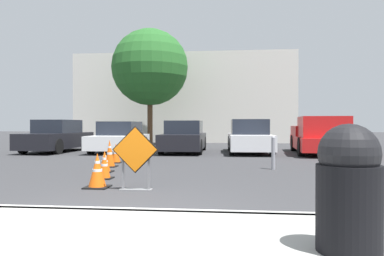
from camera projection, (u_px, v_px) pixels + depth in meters
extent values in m
plane|color=#333335|center=(193.00, 156.00, 15.06)|extent=(96.00, 96.00, 0.00)
cube|color=#999993|center=(68.00, 253.00, 3.55)|extent=(24.37, 3.15, 0.14)
cube|color=#999993|center=(118.00, 214.00, 5.11)|extent=(24.37, 0.20, 0.14)
cube|color=black|center=(135.00, 150.00, 7.30)|extent=(0.92, 0.03, 0.92)
cube|color=orange|center=(135.00, 150.00, 7.28)|extent=(0.87, 0.03, 0.87)
cube|color=slate|center=(136.00, 190.00, 7.35)|extent=(0.64, 0.20, 0.02)
cube|color=slate|center=(123.00, 170.00, 7.37)|extent=(0.04, 0.04, 0.80)
cube|color=slate|center=(149.00, 170.00, 7.32)|extent=(0.04, 0.04, 0.80)
cube|color=black|center=(97.00, 187.00, 7.62)|extent=(0.48, 0.48, 0.03)
cone|color=#EA590F|center=(97.00, 170.00, 7.62)|extent=(0.35, 0.35, 0.68)
cylinder|color=white|center=(97.00, 162.00, 7.62)|extent=(0.11, 0.11, 0.06)
cylinder|color=white|center=(97.00, 170.00, 7.62)|extent=(0.20, 0.20, 0.06)
cube|color=black|center=(104.00, 178.00, 8.87)|extent=(0.38, 0.38, 0.03)
cone|color=#EA590F|center=(104.00, 164.00, 8.87)|extent=(0.28, 0.28, 0.62)
cylinder|color=white|center=(104.00, 159.00, 8.87)|extent=(0.09, 0.09, 0.06)
cylinder|color=white|center=(104.00, 165.00, 8.87)|extent=(0.16, 0.16, 0.06)
cube|color=black|center=(105.00, 172.00, 10.09)|extent=(0.42, 0.42, 0.03)
cone|color=#EA590F|center=(105.00, 161.00, 10.09)|extent=(0.31, 0.31, 0.55)
cylinder|color=white|center=(105.00, 156.00, 10.09)|extent=(0.10, 0.10, 0.05)
cylinder|color=white|center=(105.00, 161.00, 10.09)|extent=(0.17, 0.17, 0.05)
cube|color=black|center=(110.00, 166.00, 11.35)|extent=(0.42, 0.42, 0.03)
cone|color=#EA590F|center=(110.00, 153.00, 11.34)|extent=(0.31, 0.31, 0.79)
cylinder|color=white|center=(110.00, 147.00, 11.34)|extent=(0.10, 0.10, 0.07)
cylinder|color=white|center=(110.00, 153.00, 11.34)|extent=(0.17, 0.17, 0.07)
cube|color=black|center=(116.00, 162.00, 12.56)|extent=(0.41, 0.41, 0.03)
cone|color=#EA590F|center=(116.00, 153.00, 12.55)|extent=(0.31, 0.31, 0.62)
cylinder|color=white|center=(116.00, 149.00, 12.55)|extent=(0.10, 0.10, 0.06)
cylinder|color=white|center=(116.00, 153.00, 12.55)|extent=(0.17, 0.17, 0.06)
cube|color=black|center=(56.00, 140.00, 17.52)|extent=(1.99, 4.44, 0.70)
cube|color=#1E232D|center=(58.00, 126.00, 17.62)|extent=(1.66, 2.08, 0.61)
cylinder|color=black|center=(58.00, 146.00, 16.06)|extent=(0.24, 0.69, 0.68)
cylinder|color=black|center=(23.00, 146.00, 16.32)|extent=(0.24, 0.69, 0.68)
cylinder|color=black|center=(85.00, 143.00, 18.73)|extent=(0.24, 0.69, 0.68)
cylinder|color=black|center=(55.00, 143.00, 18.98)|extent=(0.24, 0.69, 0.68)
cube|color=white|center=(120.00, 142.00, 17.37)|extent=(1.88, 4.35, 0.61)
cube|color=#1E232D|center=(120.00, 128.00, 17.48)|extent=(1.63, 2.01, 0.63)
cylinder|color=black|center=(129.00, 147.00, 15.95)|extent=(0.21, 0.67, 0.67)
cylinder|color=black|center=(91.00, 146.00, 16.14)|extent=(0.21, 0.67, 0.67)
cylinder|color=black|center=(144.00, 143.00, 18.61)|extent=(0.21, 0.67, 0.67)
cylinder|color=black|center=(111.00, 143.00, 18.81)|extent=(0.21, 0.67, 0.67)
cube|color=black|center=(184.00, 141.00, 17.31)|extent=(1.87, 4.67, 0.67)
cube|color=#1E232D|center=(184.00, 127.00, 17.42)|extent=(1.61, 2.16, 0.60)
cylinder|color=black|center=(200.00, 147.00, 15.80)|extent=(0.21, 0.67, 0.67)
cylinder|color=black|center=(161.00, 147.00, 15.95)|extent=(0.21, 0.67, 0.67)
cylinder|color=black|center=(204.00, 143.00, 18.67)|extent=(0.21, 0.67, 0.67)
cylinder|color=black|center=(171.00, 143.00, 18.82)|extent=(0.21, 0.67, 0.67)
cube|color=silver|center=(249.00, 141.00, 16.90)|extent=(1.96, 4.67, 0.65)
cube|color=#1E232D|center=(249.00, 127.00, 17.01)|extent=(1.66, 2.17, 0.67)
cylinder|color=black|center=(272.00, 147.00, 15.41)|extent=(0.22, 0.72, 0.71)
cylinder|color=black|center=(232.00, 147.00, 15.54)|extent=(0.22, 0.72, 0.71)
cylinder|color=black|center=(264.00, 143.00, 18.27)|extent=(0.22, 0.72, 0.71)
cylinder|color=black|center=(230.00, 143.00, 18.39)|extent=(0.22, 0.72, 0.71)
cube|color=red|center=(318.00, 143.00, 16.39)|extent=(2.31, 5.31, 0.55)
cube|color=red|center=(323.00, 127.00, 15.23)|extent=(1.95, 2.19, 0.85)
cube|color=red|center=(311.00, 130.00, 18.59)|extent=(1.88, 0.22, 0.45)
cube|color=red|center=(336.00, 131.00, 17.25)|extent=(0.26, 2.49, 0.45)
cube|color=red|center=(294.00, 131.00, 17.57)|extent=(0.26, 2.49, 0.45)
cylinder|color=black|center=(349.00, 147.00, 14.70)|extent=(0.29, 0.78, 0.77)
cylinder|color=black|center=(301.00, 147.00, 15.02)|extent=(0.29, 0.78, 0.77)
cylinder|color=black|center=(333.00, 143.00, 17.77)|extent=(0.29, 0.78, 0.77)
cylinder|color=black|center=(294.00, 143.00, 18.08)|extent=(0.29, 0.78, 0.77)
cylinder|color=black|center=(349.00, 208.00, 3.39)|extent=(0.58, 0.58, 0.79)
sphere|color=black|center=(349.00, 154.00, 3.38)|extent=(0.55, 0.55, 0.55)
cylinder|color=gray|center=(273.00, 154.00, 10.70)|extent=(0.11, 0.11, 0.90)
sphere|color=gray|center=(273.00, 138.00, 10.70)|extent=(0.12, 0.12, 0.12)
cylinder|color=gray|center=(331.00, 153.00, 10.53)|extent=(0.11, 0.11, 0.98)
sphere|color=gray|center=(331.00, 135.00, 10.53)|extent=(0.12, 0.12, 0.12)
cube|color=beige|center=(186.00, 99.00, 28.54)|extent=(15.86, 5.00, 6.37)
cylinder|color=#513823|center=(150.00, 121.00, 22.98)|extent=(0.32, 0.32, 3.04)
sphere|color=#235B23|center=(150.00, 67.00, 22.94)|extent=(4.68, 4.68, 4.68)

